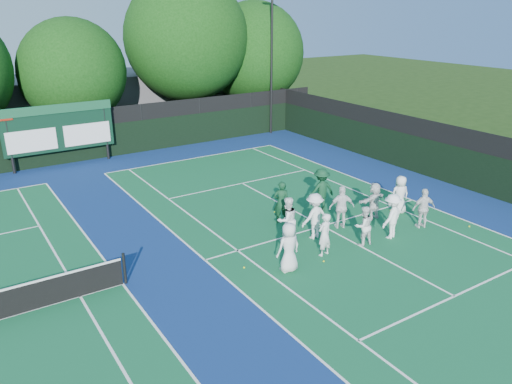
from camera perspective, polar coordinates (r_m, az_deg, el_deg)
ground at (r=20.26m, az=9.44°, el=-4.86°), size 120.00×120.00×0.00m
court_apron at (r=17.97m, az=-7.34°, el=-8.17°), size 34.00×32.00×0.01m
near_court at (r=20.93m, az=7.61°, el=-3.88°), size 11.05×23.85×0.01m
back_fence at (r=30.95m, az=-19.78°, el=5.72°), size 34.00×0.08×3.00m
divider_fence_right at (r=26.92m, az=22.58°, el=3.29°), size 0.08×32.00×3.00m
scoreboard at (r=30.17m, az=-21.64°, el=6.77°), size 6.00×0.21×3.55m
clubhouse at (r=39.40m, az=-17.10°, el=9.90°), size 18.00×6.00×4.00m
light_pole_right at (r=35.42m, az=1.81°, el=16.70°), size 1.20×0.30×10.12m
tree_c at (r=34.09m, az=-19.97°, el=12.54°), size 6.58×6.58×8.07m
tree_d at (r=36.57m, az=-7.76°, el=16.67°), size 8.59×8.59×10.83m
tree_e at (r=39.37m, az=-0.08°, el=15.39°), size 7.54×7.54×9.11m
tennis_ball_0 at (r=18.11m, az=7.75°, el=-7.85°), size 0.07×0.07×0.07m
tennis_ball_1 at (r=23.36m, az=7.21°, el=-1.17°), size 0.07×0.07×0.07m
tennis_ball_2 at (r=22.46m, az=23.19°, el=-3.63°), size 0.07×0.07×0.07m
tennis_ball_3 at (r=17.55m, az=-1.36°, el=-8.62°), size 0.07×0.07×0.07m
tennis_ball_4 at (r=22.10m, az=2.15°, el=-2.29°), size 0.07×0.07×0.07m
tennis_ball_5 at (r=23.04m, az=15.12°, el=-2.05°), size 0.07×0.07×0.07m
player_front_0 at (r=17.04m, az=3.77°, el=-6.33°), size 0.88×0.58×1.78m
player_front_1 at (r=18.25m, az=7.84°, el=-4.85°), size 0.66×0.49×1.64m
player_front_2 at (r=19.32m, az=12.18°, el=-3.79°), size 0.83×0.69×1.56m
player_front_3 at (r=20.12m, az=15.25°, el=-2.69°), size 1.31×0.97×1.82m
player_front_4 at (r=21.44m, az=18.60°, el=-1.78°), size 1.07×0.72×1.69m
player_back_0 at (r=19.11m, az=3.58°, el=-3.20°), size 0.89×0.69×1.82m
player_back_1 at (r=19.52m, az=6.68°, el=-2.75°), size 1.25×0.79×1.84m
player_back_2 at (r=20.59m, az=9.77°, el=-1.73°), size 1.14×0.83×1.80m
player_back_3 at (r=21.75m, az=13.33°, el=-1.00°), size 1.56×0.64×1.64m
player_back_4 at (r=22.65m, az=16.12°, el=-0.30°), size 0.96×0.77×1.71m
coach_left at (r=20.82m, az=2.91°, el=-1.17°), size 0.78×0.67×1.82m
coach_right at (r=22.14m, az=7.46°, el=0.22°), size 1.36×0.90×1.96m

